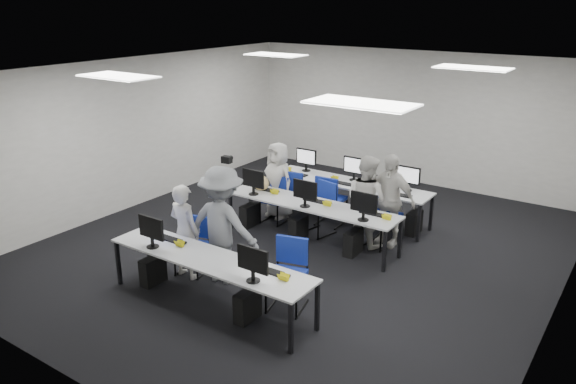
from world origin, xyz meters
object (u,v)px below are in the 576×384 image
Objects in this scene: chair_5 at (295,201)px; student_1 at (366,200)px; desk_mid at (311,206)px; chair_3 at (319,218)px; student_0 at (185,231)px; chair_0 at (193,256)px; chair_1 at (287,287)px; student_2 at (278,180)px; photographer at (222,225)px; student_3 at (389,200)px; chair_6 at (331,208)px; chair_2 at (275,208)px; chair_4 at (378,232)px; chair_7 at (388,225)px; desk_front at (209,261)px.

chair_5 is 1.85m from student_1.
chair_5 is at bearing 135.37° from desk_mid.
student_1 reaches higher than chair_3.
student_1 reaches higher than student_0.
chair_1 is at bearing -15.41° from chair_0.
chair_5 is at bearing 0.52° from student_1.
student_2 is 0.83× the size of photographer.
student_3 is (0.33, 0.19, 0.02)m from student_1.
student_0 is 0.62m from photographer.
chair_0 is at bearing 0.79° from photographer.
chair_0 is 0.59× the size of student_0.
chair_6 is at bearing 25.18° from student_2.
chair_2 is at bearing -155.29° from chair_6.
chair_5 is (0.15, 0.47, 0.03)m from chair_2.
chair_1 is at bearing -41.01° from student_2.
chair_4 is 3.36m from student_0.
chair_1 is 3.18m from chair_2.
chair_3 is 0.64× the size of student_0.
student_0 reaches higher than chair_3.
chair_0 is 0.55× the size of student_1.
chair_2 is 1.96m from student_1.
chair_4 is at bearing 27.84° from desk_mid.
chair_7 is 0.56× the size of student_0.
student_0 is (-0.81, -2.58, 0.45)m from chair_3.
chair_1 is at bearing -99.33° from chair_7.
student_2 is at bearing 149.32° from desk_mid.
chair_6 is at bearing 61.63° from chair_0.
desk_mid is 2.01× the size of student_1.
chair_3 is (0.99, -0.01, 0.03)m from chair_2.
photographer reaches higher than chair_4.
student_3 reaches higher than student_0.
chair_3 is 1.14m from chair_4.
photographer reaches higher than chair_6.
chair_3 is 2.43m from photographer.
photographer is (0.58, -2.82, 0.60)m from chair_5.
student_3 is (1.13, 0.71, 0.13)m from desk_mid.
chair_3 is 1.35m from student_3.
desk_mid is 3.36× the size of chair_5.
student_1 is 0.98× the size of student_3.
chair_4 is at bearing 38.62° from chair_0.
chair_2 is 1.03× the size of chair_7.
student_0 is 3.15m from student_1.
chair_2 is at bearing -56.29° from student_2.
photographer is at bearing -60.63° from student_2.
student_1 is at bearing -164.20° from chair_4.
chair_0 is 0.89× the size of chair_1.
desk_front is 3.29× the size of chair_6.
chair_7 is (0.01, 0.38, 0.01)m from chair_4.
student_1 reaches higher than chair_7.
chair_5 is at bearing 107.09° from chair_1.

